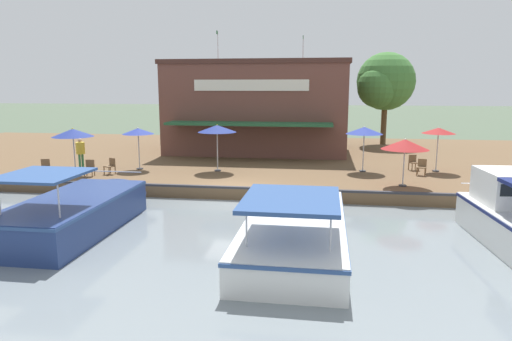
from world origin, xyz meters
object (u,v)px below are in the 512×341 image
(patio_umbrella_near_quay_edge, at_px, (73,133))
(cafe_chair_facing_river, at_px, (413,162))
(patio_umbrella_far_corner, at_px, (364,131))
(motorboat_far_downstream, at_px, (84,208))
(waterfront_restaurant, at_px, (260,106))
(patio_umbrella_by_entrance, at_px, (217,129))
(motorboat_second_along, at_px, (508,215))
(cafe_chair_mid_patio, at_px, (45,166))
(cafe_chair_far_corner_seat, at_px, (110,165))
(motorboat_outer_channel, at_px, (297,223))
(cafe_chair_back_row_seat, at_px, (89,167))
(tree_downstream_bank, at_px, (384,83))
(cafe_chair_under_first_umbrella, at_px, (422,166))
(person_near_entrance, at_px, (80,149))
(patio_umbrella_back_row, at_px, (439,131))
(patio_umbrella_mid_patio_left, at_px, (405,144))
(patio_umbrella_mid_patio_right, at_px, (138,131))

(patio_umbrella_near_quay_edge, bearing_deg, cafe_chair_facing_river, 103.19)
(patio_umbrella_far_corner, xyz_separation_m, motorboat_far_downstream, (9.93, -10.92, -2.09))
(patio_umbrella_far_corner, bearing_deg, waterfront_restaurant, -139.31)
(patio_umbrella_by_entrance, distance_m, motorboat_second_along, 14.68)
(patio_umbrella_far_corner, height_order, cafe_chair_facing_river, patio_umbrella_far_corner)
(cafe_chair_mid_patio, relative_size, cafe_chair_far_corner_seat, 1.00)
(cafe_chair_facing_river, bearing_deg, motorboat_outer_channel, -27.75)
(cafe_chair_back_row_seat, bearing_deg, tree_downstream_bank, 133.49)
(cafe_chair_under_first_umbrella, relative_size, motorboat_far_downstream, 0.11)
(cafe_chair_mid_patio, bearing_deg, patio_umbrella_far_corner, 102.09)
(patio_umbrella_near_quay_edge, height_order, person_near_entrance, patio_umbrella_near_quay_edge)
(patio_umbrella_far_corner, xyz_separation_m, cafe_chair_under_first_umbrella, (0.65, 2.96, -1.77))
(patio_umbrella_back_row, bearing_deg, patio_umbrella_mid_patio_left, -30.33)
(patio_umbrella_mid_patio_left, distance_m, patio_umbrella_mid_patio_right, 14.13)
(cafe_chair_far_corner_seat, bearing_deg, motorboat_far_downstream, 18.49)
(patio_umbrella_back_row, bearing_deg, cafe_chair_back_row_seat, -77.41)
(patio_umbrella_mid_patio_left, height_order, cafe_chair_facing_river, patio_umbrella_mid_patio_left)
(patio_umbrella_mid_patio_left, xyz_separation_m, person_near_entrance, (-2.22, -17.31, -0.89))
(patio_umbrella_mid_patio_left, relative_size, patio_umbrella_by_entrance, 0.87)
(patio_umbrella_by_entrance, height_order, patio_umbrella_mid_patio_right, patio_umbrella_by_entrance)
(motorboat_second_along, height_order, tree_downstream_bank, tree_downstream_bank)
(cafe_chair_facing_river, bearing_deg, cafe_chair_under_first_umbrella, 5.77)
(patio_umbrella_by_entrance, distance_m, motorboat_far_downstream, 9.67)
(waterfront_restaurant, distance_m, cafe_chair_under_first_umbrella, 13.27)
(motorboat_second_along, bearing_deg, person_near_entrance, -111.81)
(tree_downstream_bank, bearing_deg, patio_umbrella_far_corner, -11.16)
(motorboat_outer_channel, distance_m, motorboat_second_along, 7.13)
(cafe_chair_under_first_umbrella, bearing_deg, tree_downstream_bank, -177.58)
(patio_umbrella_mid_patio_left, distance_m, cafe_chair_facing_river, 4.80)
(cafe_chair_back_row_seat, distance_m, tree_downstream_bank, 23.23)
(patio_umbrella_near_quay_edge, relative_size, cafe_chair_far_corner_seat, 2.93)
(patio_umbrella_back_row, distance_m, person_near_entrance, 19.87)
(patio_umbrella_mid_patio_right, bearing_deg, cafe_chair_facing_river, 97.33)
(waterfront_restaurant, bearing_deg, cafe_chair_facing_river, 53.60)
(patio_umbrella_by_entrance, bearing_deg, cafe_chair_far_corner_seat, -72.44)
(person_near_entrance, bearing_deg, cafe_chair_facing_river, 96.65)
(patio_umbrella_near_quay_edge, relative_size, person_near_entrance, 1.45)
(patio_umbrella_near_quay_edge, height_order, tree_downstream_bank, tree_downstream_bank)
(patio_umbrella_by_entrance, bearing_deg, cafe_chair_facing_river, 99.67)
(patio_umbrella_back_row, relative_size, person_near_entrance, 1.42)
(cafe_chair_far_corner_seat, relative_size, person_near_entrance, 0.49)
(waterfront_restaurant, bearing_deg, motorboat_outer_channel, 11.82)
(patio_umbrella_mid_patio_right, bearing_deg, motorboat_far_downstream, 9.40)
(patio_umbrella_near_quay_edge, distance_m, person_near_entrance, 2.44)
(patio_umbrella_mid_patio_right, relative_size, patio_umbrella_far_corner, 0.95)
(patio_umbrella_mid_patio_right, relative_size, motorboat_outer_channel, 0.25)
(waterfront_restaurant, bearing_deg, patio_umbrella_mid_patio_right, -31.62)
(waterfront_restaurant, xyz_separation_m, patio_umbrella_far_corner, (7.92, 6.81, -0.92))
(cafe_chair_under_first_umbrella, distance_m, motorboat_second_along, 8.69)
(waterfront_restaurant, bearing_deg, patio_umbrella_far_corner, 40.69)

